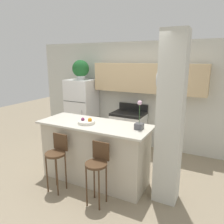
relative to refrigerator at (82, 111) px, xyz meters
The scene contains 11 objects.
ground_plane 2.24m from the refrigerator, 49.28° to the right, with size 14.00×14.00×0.00m, color gray.
wall_back 1.65m from the refrigerator, 11.66° to the left, with size 5.60×0.38×2.55m.
pillar_right 3.09m from the refrigerator, 30.30° to the right, with size 0.38×0.32×2.55m.
counter_bar 2.10m from the refrigerator, 49.28° to the right, with size 1.98×0.76×1.07m.
refrigerator is the anchor object (origin of this frame).
stove_range 1.38m from the refrigerator, ahead, with size 0.75×0.62×1.07m.
bar_stool_left 2.34m from the refrigerator, 65.41° to the right, with size 0.33×0.33×0.96m.
bar_stool_right 2.75m from the refrigerator, 50.59° to the right, with size 0.33×0.33×0.96m.
potted_plant_on_fridge 1.08m from the refrigerator, 117.90° to the left, with size 0.43×0.43×0.49m.
orchid_vase 2.66m from the refrigerator, 35.18° to the right, with size 0.13×0.13×0.46m.
fruit_bowl 2.09m from the refrigerator, 52.85° to the right, with size 0.30×0.30×0.11m.
Camera 1 is at (1.92, -3.06, 2.16)m, focal length 35.00 mm.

